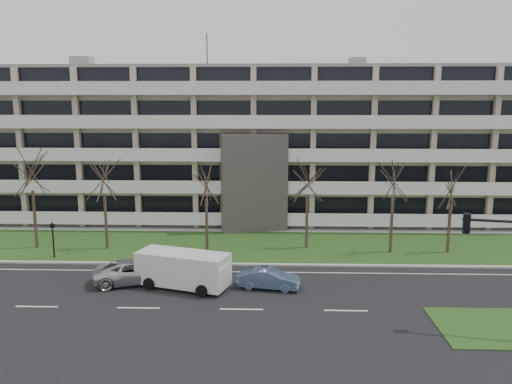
{
  "coord_description": "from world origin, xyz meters",
  "views": [
    {
      "loc": [
        1.71,
        -27.09,
        11.68
      ],
      "look_at": [
        0.52,
        10.0,
        5.12
      ],
      "focal_mm": 35.0,
      "sensor_mm": 36.0,
      "label": 1
    }
  ],
  "objects_px": {
    "pedestrian_signal": "(53,235)",
    "silver_pickup": "(136,271)",
    "white_van": "(184,267)",
    "blue_sedan": "(269,279)"
  },
  "relations": [
    {
      "from": "blue_sedan",
      "to": "silver_pickup",
      "type": "bearing_deg",
      "value": 93.93
    },
    {
      "from": "white_van",
      "to": "pedestrian_signal",
      "type": "relative_size",
      "value": 2.21
    },
    {
      "from": "pedestrian_signal",
      "to": "silver_pickup",
      "type": "bearing_deg",
      "value": -16.61
    },
    {
      "from": "blue_sedan",
      "to": "white_van",
      "type": "bearing_deg",
      "value": 98.93
    },
    {
      "from": "silver_pickup",
      "to": "white_van",
      "type": "height_order",
      "value": "white_van"
    },
    {
      "from": "blue_sedan",
      "to": "pedestrian_signal",
      "type": "relative_size",
      "value": 1.39
    },
    {
      "from": "pedestrian_signal",
      "to": "blue_sedan",
      "type": "bearing_deg",
      "value": -3.02
    },
    {
      "from": "blue_sedan",
      "to": "pedestrian_signal",
      "type": "xyz_separation_m",
      "value": [
        -16.52,
        5.8,
        1.16
      ]
    },
    {
      "from": "blue_sedan",
      "to": "pedestrian_signal",
      "type": "height_order",
      "value": "pedestrian_signal"
    },
    {
      "from": "silver_pickup",
      "to": "pedestrian_signal",
      "type": "height_order",
      "value": "pedestrian_signal"
    }
  ]
}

